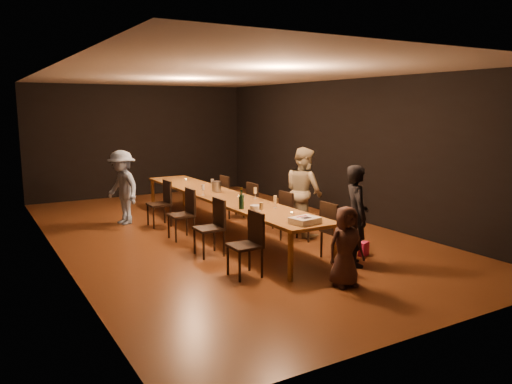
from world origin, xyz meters
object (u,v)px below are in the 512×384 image
table (222,197)px  woman_birthday (356,216)px  chair_right_0 (338,230)px  woman_tan (304,191)px  birthday_cake (305,220)px  child (346,246)px  chair_left_1 (209,228)px  chair_left_3 (159,204)px  plate_stack (256,208)px  ice_bucket (216,186)px  champagne_bottle (241,198)px  chair_right_3 (233,196)px  chair_left_2 (181,214)px  chair_right_2 (260,205)px  chair_right_1 (295,216)px  man_blue (122,187)px  chair_left_0 (245,245)px

table → woman_birthday: woman_birthday is taller
chair_right_0 → woman_tan: size_ratio=0.56×
table → birthday_cake: birthday_cake is taller
table → woman_birthday: (0.87, -2.79, 0.07)m
table → child: (0.14, -3.43, -0.15)m
chair_left_1 → birthday_cake: size_ratio=2.14×
chair_left_3 → woman_birthday: (1.72, -3.99, 0.31)m
plate_stack → ice_bucket: size_ratio=0.90×
table → champagne_bottle: size_ratio=16.69×
chair_right_0 → woman_birthday: woman_birthday is taller
chair_left_3 → plate_stack: size_ratio=5.08×
chair_right_3 → champagne_bottle: champagne_bottle is taller
table → chair_right_0: (0.85, -2.40, -0.24)m
chair_left_1 → chair_left_2: (0.00, 1.20, 0.00)m
woman_birthday → child: bearing=154.6°
chair_left_2 → birthday_cake: (0.81, -2.73, 0.33)m
chair_right_2 → table: bearing=-90.0°
table → ice_bucket: size_ratio=29.35×
table → chair_right_3: (0.85, 1.20, -0.24)m
table → birthday_cake: 2.73m
table → chair_left_3: chair_left_3 is taller
woman_birthday → plate_stack: (-1.10, 1.14, 0.02)m
chair_left_3 → plate_stack: (0.62, -2.85, 0.34)m
birthday_cake → ice_bucket: bearing=78.7°
woman_tan → child: size_ratio=1.52×
ice_bucket → chair_right_2: bearing=-29.5°
chair_right_3 → chair_left_2: same height
chair_right_1 → man_blue: bearing=-142.4°
chair_right_3 → birthday_cake: (-0.89, -3.93, 0.33)m
chair_left_3 → woman_tan: (2.14, -2.06, 0.37)m
chair_left_2 → champagne_bottle: bearing=-158.7°
chair_right_0 → plate_stack: (-1.08, 0.75, 0.34)m
man_blue → child: (1.56, -5.18, -0.22)m
chair_right_0 → chair_left_1: (-1.70, 1.20, 0.00)m
chair_left_3 → woman_tan: size_ratio=0.56×
chair_left_3 → child: (0.99, -4.63, 0.09)m
birthday_cake → chair_left_0: bearing=148.7°
chair_right_2 → woman_tan: woman_tan is taller
woman_birthday → chair_right_0: bearing=27.1°
chair_right_0 → woman_tan: bearing=164.0°
woman_birthday → ice_bucket: (-0.79, 3.23, 0.08)m
chair_right_2 → chair_left_1: (-1.70, -1.20, 0.00)m
chair_left_2 → woman_tan: woman_tan is taller
chair_left_3 → plate_stack: chair_left_3 is taller
birthday_cake → woman_tan: bearing=45.5°
chair_right_2 → chair_right_3: same height
chair_right_0 → woman_birthday: size_ratio=0.60×
chair_right_1 → chair_left_1: same height
birthday_cake → chair_left_3: bearing=92.6°
table → champagne_bottle: champagne_bottle is taller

